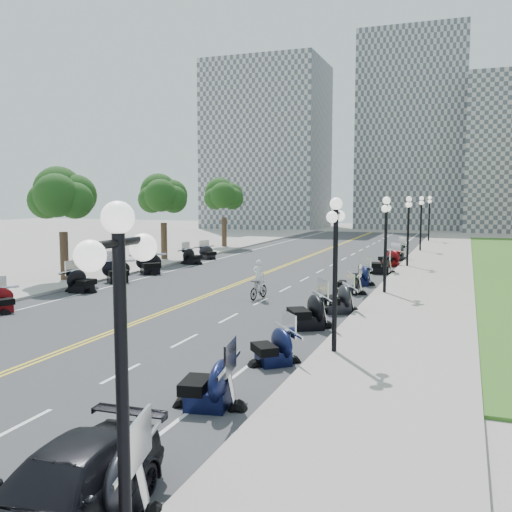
% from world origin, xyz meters
% --- Properties ---
extents(ground, '(160.00, 160.00, 0.00)m').
position_xyz_m(ground, '(0.00, 0.00, 0.00)').
color(ground, gray).
extents(road, '(16.00, 90.00, 0.01)m').
position_xyz_m(road, '(0.00, 10.00, 0.00)').
color(road, '#333335').
rests_on(road, ground).
extents(centerline_yellow_a, '(0.12, 90.00, 0.00)m').
position_xyz_m(centerline_yellow_a, '(-0.12, 10.00, 0.01)').
color(centerline_yellow_a, yellow).
rests_on(centerline_yellow_a, road).
extents(centerline_yellow_b, '(0.12, 90.00, 0.00)m').
position_xyz_m(centerline_yellow_b, '(0.12, 10.00, 0.01)').
color(centerline_yellow_b, yellow).
rests_on(centerline_yellow_b, road).
extents(edge_line_north, '(0.12, 90.00, 0.00)m').
position_xyz_m(edge_line_north, '(6.40, 10.00, 0.01)').
color(edge_line_north, white).
rests_on(edge_line_north, road).
extents(edge_line_south, '(0.12, 90.00, 0.00)m').
position_xyz_m(edge_line_south, '(-6.40, 10.00, 0.01)').
color(edge_line_south, white).
rests_on(edge_line_south, road).
extents(lane_dash_2, '(0.12, 2.00, 0.00)m').
position_xyz_m(lane_dash_2, '(3.20, -16.00, 0.01)').
color(lane_dash_2, white).
rests_on(lane_dash_2, road).
extents(lane_dash_3, '(0.12, 2.00, 0.00)m').
position_xyz_m(lane_dash_3, '(3.20, -12.00, 0.01)').
color(lane_dash_3, white).
rests_on(lane_dash_3, road).
extents(lane_dash_4, '(0.12, 2.00, 0.00)m').
position_xyz_m(lane_dash_4, '(3.20, -8.00, 0.01)').
color(lane_dash_4, white).
rests_on(lane_dash_4, road).
extents(lane_dash_5, '(0.12, 2.00, 0.00)m').
position_xyz_m(lane_dash_5, '(3.20, -4.00, 0.01)').
color(lane_dash_5, white).
rests_on(lane_dash_5, road).
extents(lane_dash_6, '(0.12, 2.00, 0.00)m').
position_xyz_m(lane_dash_6, '(3.20, 0.00, 0.01)').
color(lane_dash_6, white).
rests_on(lane_dash_6, road).
extents(lane_dash_7, '(0.12, 2.00, 0.00)m').
position_xyz_m(lane_dash_7, '(3.20, 4.00, 0.01)').
color(lane_dash_7, white).
rests_on(lane_dash_7, road).
extents(lane_dash_8, '(0.12, 2.00, 0.00)m').
position_xyz_m(lane_dash_8, '(3.20, 8.00, 0.01)').
color(lane_dash_8, white).
rests_on(lane_dash_8, road).
extents(lane_dash_9, '(0.12, 2.00, 0.00)m').
position_xyz_m(lane_dash_9, '(3.20, 12.00, 0.01)').
color(lane_dash_9, white).
rests_on(lane_dash_9, road).
extents(lane_dash_10, '(0.12, 2.00, 0.00)m').
position_xyz_m(lane_dash_10, '(3.20, 16.00, 0.01)').
color(lane_dash_10, white).
rests_on(lane_dash_10, road).
extents(lane_dash_11, '(0.12, 2.00, 0.00)m').
position_xyz_m(lane_dash_11, '(3.20, 20.00, 0.01)').
color(lane_dash_11, white).
rests_on(lane_dash_11, road).
extents(lane_dash_12, '(0.12, 2.00, 0.00)m').
position_xyz_m(lane_dash_12, '(3.20, 24.00, 0.01)').
color(lane_dash_12, white).
rests_on(lane_dash_12, road).
extents(lane_dash_13, '(0.12, 2.00, 0.00)m').
position_xyz_m(lane_dash_13, '(3.20, 28.00, 0.01)').
color(lane_dash_13, white).
rests_on(lane_dash_13, road).
extents(lane_dash_14, '(0.12, 2.00, 0.00)m').
position_xyz_m(lane_dash_14, '(3.20, 32.00, 0.01)').
color(lane_dash_14, white).
rests_on(lane_dash_14, road).
extents(lane_dash_15, '(0.12, 2.00, 0.00)m').
position_xyz_m(lane_dash_15, '(3.20, 36.00, 0.01)').
color(lane_dash_15, white).
rests_on(lane_dash_15, road).
extents(lane_dash_16, '(0.12, 2.00, 0.00)m').
position_xyz_m(lane_dash_16, '(3.20, 40.00, 0.01)').
color(lane_dash_16, white).
rests_on(lane_dash_16, road).
extents(lane_dash_17, '(0.12, 2.00, 0.00)m').
position_xyz_m(lane_dash_17, '(3.20, 44.00, 0.01)').
color(lane_dash_17, white).
rests_on(lane_dash_17, road).
extents(lane_dash_18, '(0.12, 2.00, 0.00)m').
position_xyz_m(lane_dash_18, '(3.20, 48.00, 0.01)').
color(lane_dash_18, white).
rests_on(lane_dash_18, road).
extents(lane_dash_19, '(0.12, 2.00, 0.00)m').
position_xyz_m(lane_dash_19, '(3.20, 52.00, 0.01)').
color(lane_dash_19, white).
rests_on(lane_dash_19, road).
extents(sidewalk_north, '(5.00, 90.00, 0.15)m').
position_xyz_m(sidewalk_north, '(10.50, 10.00, 0.07)').
color(sidewalk_north, '#9E9991').
rests_on(sidewalk_north, ground).
extents(sidewalk_south, '(5.00, 90.00, 0.15)m').
position_xyz_m(sidewalk_south, '(-10.50, 10.00, 0.07)').
color(sidewalk_south, '#9E9991').
rests_on(sidewalk_south, ground).
extents(distant_block_a, '(18.00, 14.00, 26.00)m').
position_xyz_m(distant_block_a, '(-18.00, 62.00, 13.00)').
color(distant_block_a, gray).
rests_on(distant_block_a, ground).
extents(distant_block_b, '(16.00, 12.00, 30.00)m').
position_xyz_m(distant_block_b, '(4.00, 68.00, 15.00)').
color(distant_block_b, gray).
rests_on(distant_block_b, ground).
extents(street_lamp_0, '(0.50, 1.20, 4.90)m').
position_xyz_m(street_lamp_0, '(8.60, -20.00, 2.60)').
color(street_lamp_0, black).
rests_on(street_lamp_0, sidewalk_north).
extents(street_lamp_1, '(0.50, 1.20, 4.90)m').
position_xyz_m(street_lamp_1, '(8.60, -8.00, 2.60)').
color(street_lamp_1, black).
rests_on(street_lamp_1, sidewalk_north).
extents(street_lamp_2, '(0.50, 1.20, 4.90)m').
position_xyz_m(street_lamp_2, '(8.60, 4.00, 2.60)').
color(street_lamp_2, black).
rests_on(street_lamp_2, sidewalk_north).
extents(street_lamp_3, '(0.50, 1.20, 4.90)m').
position_xyz_m(street_lamp_3, '(8.60, 16.00, 2.60)').
color(street_lamp_3, black).
rests_on(street_lamp_3, sidewalk_north).
extents(street_lamp_4, '(0.50, 1.20, 4.90)m').
position_xyz_m(street_lamp_4, '(8.60, 28.00, 2.60)').
color(street_lamp_4, black).
rests_on(street_lamp_4, sidewalk_north).
extents(street_lamp_5, '(0.50, 1.20, 4.90)m').
position_xyz_m(street_lamp_5, '(8.60, 40.00, 2.60)').
color(street_lamp_5, black).
rests_on(street_lamp_5, sidewalk_north).
extents(tree_2, '(4.80, 4.80, 9.20)m').
position_xyz_m(tree_2, '(-10.00, 2.00, 4.75)').
color(tree_2, '#235619').
rests_on(tree_2, sidewalk_south).
extents(tree_3, '(4.80, 4.80, 9.20)m').
position_xyz_m(tree_3, '(-10.00, 14.00, 4.75)').
color(tree_3, '#235619').
rests_on(tree_3, sidewalk_south).
extents(tree_4, '(4.80, 4.80, 9.20)m').
position_xyz_m(tree_4, '(-10.00, 26.00, 4.75)').
color(tree_4, '#235619').
rests_on(tree_4, sidewalk_south).
extents(motorcycle_n_1, '(2.38, 2.38, 1.37)m').
position_xyz_m(motorcycle_n_1, '(7.20, -18.41, 0.69)').
color(motorcycle_n_1, black).
rests_on(motorcycle_n_1, road).
extents(motorcycle_n_2, '(2.27, 2.27, 1.37)m').
position_xyz_m(motorcycle_n_2, '(6.71, -13.55, 0.69)').
color(motorcycle_n_2, black).
rests_on(motorcycle_n_2, road).
extents(motorcycle_n_3, '(2.57, 2.57, 1.28)m').
position_xyz_m(motorcycle_n_3, '(7.06, -9.59, 0.64)').
color(motorcycle_n_3, black).
rests_on(motorcycle_n_3, road).
extents(motorcycle_n_4, '(3.01, 3.01, 1.53)m').
position_xyz_m(motorcycle_n_4, '(6.80, -4.63, 0.77)').
color(motorcycle_n_4, black).
rests_on(motorcycle_n_4, road).
extents(motorcycle_n_5, '(2.74, 2.74, 1.43)m').
position_xyz_m(motorcycle_n_5, '(7.26, -1.27, 0.72)').
color(motorcycle_n_5, black).
rests_on(motorcycle_n_5, road).
extents(motorcycle_n_6, '(1.93, 1.93, 1.30)m').
position_xyz_m(motorcycle_n_6, '(6.82, 3.75, 0.65)').
color(motorcycle_n_6, black).
rests_on(motorcycle_n_6, road).
extents(motorcycle_n_7, '(2.38, 2.38, 1.30)m').
position_xyz_m(motorcycle_n_7, '(6.82, 6.75, 0.65)').
color(motorcycle_n_7, black).
rests_on(motorcycle_n_7, road).
extents(motorcycle_n_8, '(2.30, 2.30, 1.45)m').
position_xyz_m(motorcycle_n_8, '(7.26, 12.13, 0.72)').
color(motorcycle_n_8, black).
rests_on(motorcycle_n_8, road).
extents(motorcycle_n_9, '(2.77, 2.77, 1.37)m').
position_xyz_m(motorcycle_n_9, '(7.28, 16.39, 0.69)').
color(motorcycle_n_9, '#590A0C').
rests_on(motorcycle_n_9, road).
extents(motorcycle_n_10, '(2.94, 2.94, 1.52)m').
position_xyz_m(motorcycle_n_10, '(7.21, 20.46, 0.76)').
color(motorcycle_n_10, black).
rests_on(motorcycle_n_10, road).
extents(motorcycle_s_5, '(1.99, 1.99, 1.39)m').
position_xyz_m(motorcycle_s_5, '(-6.72, -0.75, 0.69)').
color(motorcycle_s_5, black).
rests_on(motorcycle_s_5, road).
extents(motorcycle_s_6, '(3.01, 3.01, 1.49)m').
position_xyz_m(motorcycle_s_6, '(-6.95, 2.94, 0.74)').
color(motorcycle_s_6, black).
rests_on(motorcycle_s_6, road).
extents(motorcycle_s_7, '(3.07, 3.07, 1.52)m').
position_xyz_m(motorcycle_s_7, '(-7.00, 6.79, 0.76)').
color(motorcycle_s_7, black).
rests_on(motorcycle_s_7, road).
extents(motorcycle_s_8, '(2.08, 2.08, 1.35)m').
position_xyz_m(motorcycle_s_8, '(-6.83, 12.57, 0.68)').
color(motorcycle_s_8, black).
rests_on(motorcycle_s_8, road).
extents(motorcycle_s_9, '(2.37, 2.37, 1.23)m').
position_xyz_m(motorcycle_s_9, '(-7.14, 16.06, 0.62)').
color(motorcycle_s_9, black).
rests_on(motorcycle_s_9, road).
extents(car_c, '(1.94, 4.36, 1.24)m').
position_xyz_m(car_c, '(6.80, -18.96, 0.62)').
color(car_c, black).
rests_on(car_c, ground).
extents(bicycle, '(0.72, 1.73, 1.01)m').
position_xyz_m(bicycle, '(2.88, 0.59, 0.51)').
color(bicycle, '#A51414').
rests_on(bicycle, road).
extents(cyclist_rider, '(0.60, 0.39, 1.65)m').
position_xyz_m(cyclist_rider, '(2.88, 0.59, 1.83)').
color(cyclist_rider, silver).
rests_on(cyclist_rider, bicycle).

